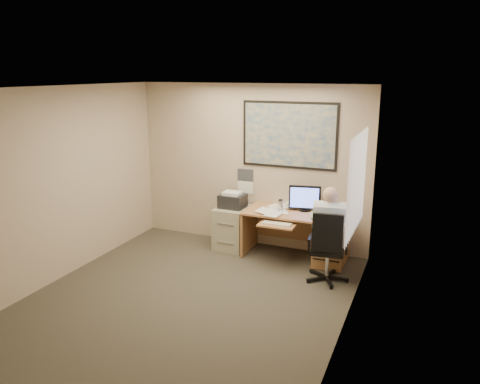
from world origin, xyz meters
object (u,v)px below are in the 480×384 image
at_px(person, 329,234).
at_px(desk, 316,233).
at_px(filing_cabinet, 233,224).
at_px(office_chair, 326,261).

bearing_deg(person, desk, 108.24).
xyz_separation_m(desk, filing_cabinet, (-1.42, 0.00, -0.03)).
xyz_separation_m(office_chair, person, (0.01, 0.08, 0.37)).
bearing_deg(desk, office_chair, -65.78).
distance_m(desk, office_chair, 0.78).
relative_size(filing_cabinet, person, 0.72).
height_order(desk, office_chair, desk).
xyz_separation_m(filing_cabinet, office_chair, (1.73, -0.70, -0.11)).
bearing_deg(person, filing_cabinet, 151.21).
distance_m(filing_cabinet, person, 1.86).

